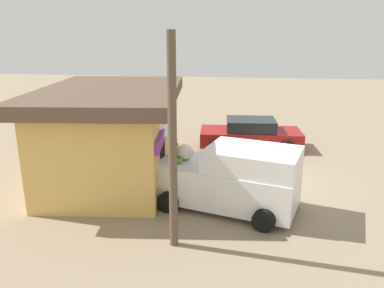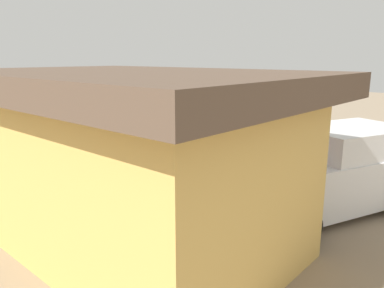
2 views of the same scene
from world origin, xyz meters
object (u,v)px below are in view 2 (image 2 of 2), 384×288
Objects in this scene: vendor_standing at (229,172)px; unloaded_banana_pile at (212,227)px; storefront_bar at (131,156)px; parked_sedan at (177,138)px; paint_bucket at (177,178)px; delivery_van at (328,170)px; customer_bending at (274,192)px.

vendor_standing reaches higher than unloaded_banana_pile.
storefront_bar is 1.57× the size of parked_sedan.
vendor_standing is 1.36m from unloaded_banana_pile.
paint_bucket is at bearing -55.18° from storefront_bar.
delivery_van is at bearing -159.90° from paint_bucket.
customer_bending is 1.39m from unloaded_banana_pile.
delivery_van reaches higher than customer_bending.
parked_sedan is (6.06, -0.71, -0.33)m from delivery_van.
unloaded_banana_pile is (-0.48, 1.01, -0.78)m from vendor_standing.
vendor_standing is (1.31, 1.87, 0.06)m from delivery_van.
parked_sedan is at bearing -48.00° from storefront_bar.
storefront_bar is 8.25× the size of unloaded_banana_pile.
delivery_van is at bearing -106.14° from unloaded_banana_pile.
customer_bending is (0.15, 1.84, -0.09)m from delivery_van.
parked_sedan is 2.61× the size of vendor_standing.
parked_sedan is at bearing -6.73° from delivery_van.
vendor_standing is at bearing -64.66° from unloaded_banana_pile.
delivery_van is 3.08m from unloaded_banana_pile.
parked_sedan is at bearing -40.42° from paint_bucket.
vendor_standing is at bearing 167.10° from paint_bucket.
parked_sedan reaches higher than unloaded_banana_pile.
customer_bending reaches higher than unloaded_banana_pile.
parked_sedan is 3.31× the size of customer_bending.
customer_bending reaches higher than parked_sedan.
parked_sedan reaches higher than paint_bucket.
paint_bucket is at bearing 139.58° from parked_sedan.
paint_bucket is (1.91, -2.74, -1.48)m from storefront_bar.
storefront_bar is 19.28× the size of paint_bucket.
vendor_standing is 1.17m from customer_bending.
customer_bending is at bearing 156.60° from parked_sedan.
storefront_bar is 1.51× the size of delivery_van.
vendor_standing is 2.53m from paint_bucket.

